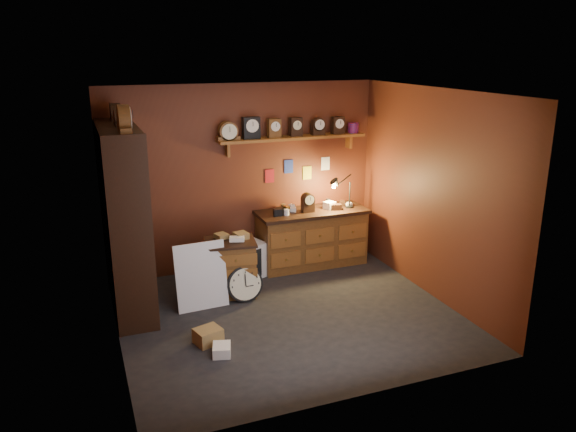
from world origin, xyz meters
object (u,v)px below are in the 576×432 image
Objects in this scene: workbench at (312,234)px; low_cabinet at (231,265)px; big_round_clock at (245,284)px; shelving_unit at (122,212)px.

low_cabinet is at bearing -157.47° from workbench.
workbench is 1.60m from big_round_clock.
big_round_clock is (1.42, -0.38, -1.02)m from shelving_unit.
low_cabinet is (-1.42, -0.59, -0.07)m from workbench.
workbench is (2.74, 0.49, -0.78)m from shelving_unit.
big_round_clock is (0.10, -0.28, -0.17)m from low_cabinet.
shelving_unit reaches higher than big_round_clock.
big_round_clock is at bearing -146.53° from workbench.
low_cabinet is 1.75× the size of big_round_clock.
workbench is at bearing 33.47° from big_round_clock.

